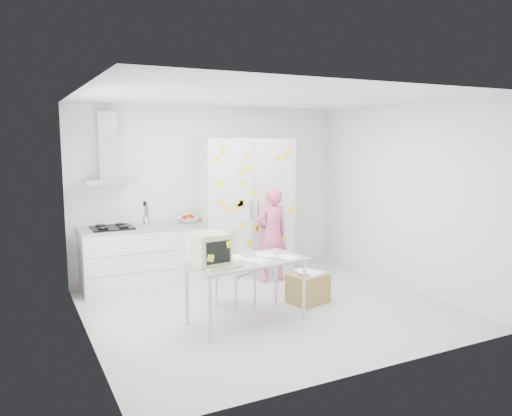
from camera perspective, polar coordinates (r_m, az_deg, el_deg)
name	(u,v)px	position (r m, az deg, el deg)	size (l,w,h in m)	color
floor	(269,309)	(6.65, 1.50, -11.46)	(4.50, 4.00, 0.02)	silver
walls	(245,200)	(6.96, -1.26, 0.95)	(4.52, 4.01, 2.70)	white
ceiling	(270,97)	(6.29, 1.59, 12.52)	(4.50, 4.00, 0.02)	white
counter_run	(144,256)	(7.63, -12.64, -5.33)	(1.84, 0.63, 1.28)	white
range_hood	(107,155)	(7.48, -16.62, 5.77)	(0.70, 0.48, 1.01)	silver
tall_cabinet	(245,207)	(8.04, -1.28, 0.09)	(1.50, 0.68, 2.20)	silver
person	(272,235)	(7.68, 1.81, -3.06)	(0.53, 0.35, 1.47)	#D75381
desk	(223,255)	(5.82, -3.74, -5.41)	(1.48, 0.86, 1.13)	#A1A4AC
chair	(231,264)	(6.62, -2.87, -6.40)	(0.58, 0.58, 0.99)	#BCBCBA
cardboard_box	(308,288)	(6.85, 5.96, -9.03)	(0.56, 0.49, 0.43)	#A28246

